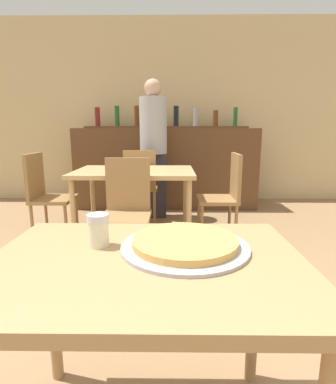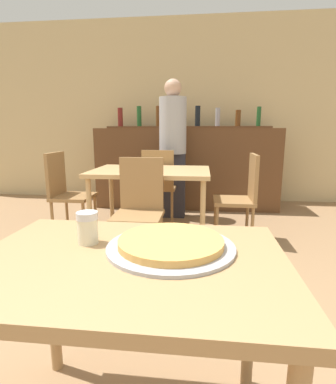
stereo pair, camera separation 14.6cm
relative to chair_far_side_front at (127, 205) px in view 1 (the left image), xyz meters
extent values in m
cube|color=#D1B784|center=(0.30, 2.47, 0.90)|extent=(8.00, 0.05, 2.80)
cube|color=#A87F51|center=(0.30, -1.56, 0.20)|extent=(1.00, 0.72, 0.04)
cylinder|color=#A87F51|center=(-0.15, -1.26, -0.16)|extent=(0.05, 0.05, 0.68)
cylinder|color=#A87F51|center=(0.74, -1.26, -0.16)|extent=(0.05, 0.05, 0.68)
cube|color=tan|center=(0.00, 0.58, 0.20)|extent=(1.19, 0.82, 0.04)
cylinder|color=tan|center=(-0.54, 0.23, -0.16)|extent=(0.05, 0.05, 0.68)
cylinder|color=tan|center=(0.54, 0.23, -0.16)|extent=(0.05, 0.05, 0.68)
cylinder|color=tan|center=(-0.54, 0.93, -0.16)|extent=(0.05, 0.05, 0.68)
cylinder|color=tan|center=(0.54, 0.93, -0.16)|extent=(0.05, 0.05, 0.68)
cube|color=brown|center=(0.30, 1.96, 0.07)|extent=(2.60, 0.56, 1.15)
cube|color=brown|center=(0.30, 2.10, 0.66)|extent=(2.39, 0.24, 0.03)
cylinder|color=maroon|center=(-0.72, 2.10, 0.81)|extent=(0.07, 0.07, 0.27)
cylinder|color=#1E5123|center=(-0.43, 2.10, 0.82)|extent=(0.07, 0.07, 0.29)
cylinder|color=#5B3314|center=(-0.14, 2.10, 0.82)|extent=(0.07, 0.07, 0.29)
cylinder|color=black|center=(0.15, 2.10, 0.81)|extent=(0.07, 0.07, 0.26)
cylinder|color=black|center=(0.44, 2.10, 0.82)|extent=(0.08, 0.08, 0.29)
cylinder|color=#9999A3|center=(0.73, 2.10, 0.80)|extent=(0.07, 0.07, 0.26)
cylinder|color=#5B3314|center=(1.02, 2.10, 0.79)|extent=(0.08, 0.08, 0.23)
cylinder|color=#1E5123|center=(1.31, 2.10, 0.81)|extent=(0.06, 0.06, 0.27)
cube|color=olive|center=(0.00, -0.08, -0.09)|extent=(0.40, 0.40, 0.04)
cube|color=olive|center=(0.00, 0.10, 0.16)|extent=(0.38, 0.04, 0.46)
cylinder|color=olive|center=(-0.17, -0.25, -0.30)|extent=(0.03, 0.03, 0.40)
cylinder|color=olive|center=(0.17, -0.25, -0.30)|extent=(0.03, 0.03, 0.40)
cylinder|color=olive|center=(-0.17, 0.09, -0.30)|extent=(0.03, 0.03, 0.40)
cylinder|color=olive|center=(0.17, 0.09, -0.30)|extent=(0.03, 0.03, 0.40)
cube|color=olive|center=(0.00, 1.24, -0.09)|extent=(0.40, 0.40, 0.04)
cube|color=olive|center=(0.00, 1.06, 0.16)|extent=(0.38, 0.04, 0.46)
cylinder|color=olive|center=(0.17, 1.41, -0.30)|extent=(0.03, 0.03, 0.40)
cylinder|color=olive|center=(-0.17, 1.41, -0.30)|extent=(0.03, 0.03, 0.40)
cylinder|color=olive|center=(0.17, 1.07, -0.30)|extent=(0.03, 0.03, 0.40)
cylinder|color=olive|center=(-0.17, 1.07, -0.30)|extent=(0.03, 0.03, 0.40)
cube|color=olive|center=(-0.85, 0.58, -0.09)|extent=(0.40, 0.40, 0.04)
cube|color=olive|center=(-1.03, 0.58, 0.16)|extent=(0.04, 0.38, 0.46)
cylinder|color=olive|center=(-0.68, 0.41, -0.30)|extent=(0.03, 0.03, 0.40)
cylinder|color=olive|center=(-0.68, 0.75, -0.30)|extent=(0.03, 0.03, 0.40)
cylinder|color=olive|center=(-1.02, 0.41, -0.30)|extent=(0.03, 0.03, 0.40)
cylinder|color=olive|center=(-1.02, 0.75, -0.30)|extent=(0.03, 0.03, 0.40)
cube|color=olive|center=(0.85, 0.58, -0.09)|extent=(0.40, 0.40, 0.04)
cube|color=olive|center=(1.03, 0.58, 0.16)|extent=(0.04, 0.38, 0.46)
cylinder|color=olive|center=(0.68, 0.75, -0.30)|extent=(0.03, 0.03, 0.40)
cylinder|color=olive|center=(0.68, 0.41, -0.30)|extent=(0.03, 0.03, 0.40)
cylinder|color=olive|center=(1.02, 0.75, -0.30)|extent=(0.03, 0.03, 0.40)
cylinder|color=olive|center=(1.02, 0.41, -0.30)|extent=(0.03, 0.03, 0.40)
cylinder|color=#A3A3A8|center=(0.42, -1.47, 0.23)|extent=(0.44, 0.44, 0.01)
cylinder|color=gold|center=(0.42, -1.47, 0.24)|extent=(0.36, 0.36, 0.02)
cylinder|color=beige|center=(0.12, -1.46, 0.26)|extent=(0.07, 0.07, 0.09)
cylinder|color=silver|center=(0.12, -1.46, 0.32)|extent=(0.08, 0.08, 0.03)
cube|color=#2D2D38|center=(0.15, 1.38, -0.09)|extent=(0.32, 0.18, 0.83)
cylinder|color=#9E9EA3|center=(0.15, 1.38, 0.67)|extent=(0.34, 0.34, 0.69)
sphere|color=tan|center=(0.15, 1.38, 1.12)|extent=(0.21, 0.21, 0.21)
camera|label=1|loc=(0.38, -2.44, 0.61)|focal=28.00mm
camera|label=2|loc=(0.52, -2.43, 0.61)|focal=28.00mm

